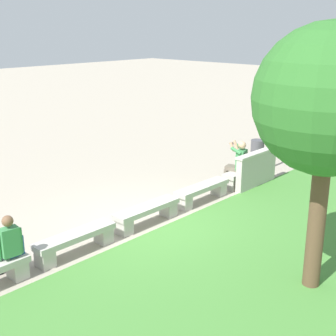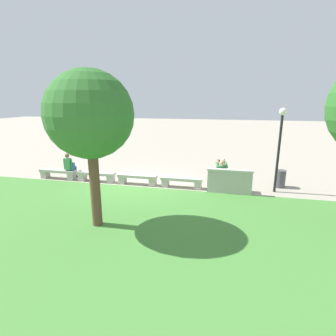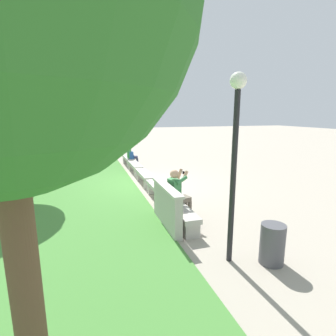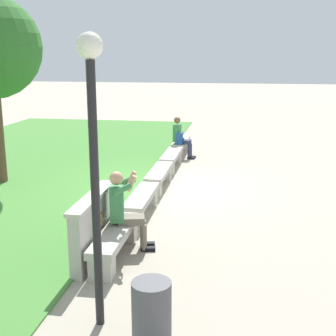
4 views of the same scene
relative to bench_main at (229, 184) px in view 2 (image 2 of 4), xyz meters
name	(u,v)px [view 2 (image 2 of 4)]	position (x,y,z in m)	size (l,w,h in m)	color
ground_plane	(138,184)	(3.97, 0.00, -0.29)	(80.00, 80.00, 0.00)	#A89E8C
grass_strip	(88,230)	(3.97, 4.38, -0.28)	(21.71, 8.00, 0.03)	#478438
bench_main	(229,184)	(0.00, 0.00, 0.00)	(1.78, 0.40, 0.45)	#B7B2A8
bench_near	(182,181)	(1.98, 0.00, 0.00)	(1.78, 0.40, 0.45)	#B7B2A8
bench_mid	(137,178)	(3.97, 0.00, 0.00)	(1.78, 0.40, 0.45)	#B7B2A8
bench_far	(96,175)	(5.95, 0.00, 0.00)	(1.78, 0.40, 0.45)	#B7B2A8
bench_end	(58,173)	(7.94, 0.00, 0.00)	(1.78, 0.40, 0.45)	#B7B2A8
backrest_wall_with_plaque	(229,181)	(0.00, 0.34, 0.22)	(1.79, 0.24, 1.01)	#B7B2A8
person_photographer	(221,173)	(0.35, -0.08, 0.44)	(0.53, 0.77, 1.32)	black
person_distant	(70,165)	(7.33, -0.07, 0.38)	(0.48, 0.70, 1.26)	black
backpack	(71,167)	(7.23, -0.05, 0.33)	(0.28, 0.24, 0.43)	#234C8C
tree_behind_wall	(90,116)	(3.85, 3.98, 2.95)	(2.41, 2.41, 4.48)	brown
trash_bin	(280,179)	(-2.13, -1.00, 0.08)	(0.44, 0.44, 0.75)	#4C4C51
lamp_post	(280,137)	(-1.82, -0.31, 1.95)	(0.28, 0.28, 3.36)	black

